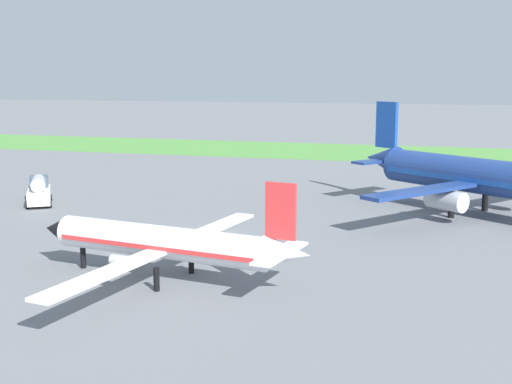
% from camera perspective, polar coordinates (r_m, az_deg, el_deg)
% --- Properties ---
extents(ground_plane, '(600.00, 600.00, 0.00)m').
position_cam_1_polar(ground_plane, '(61.48, -4.25, -3.61)').
color(ground_plane, slate).
extents(grass_taxiway_strip, '(360.00, 28.00, 0.08)m').
position_cam_1_polar(grass_taxiway_strip, '(129.31, 6.94, 3.43)').
color(grass_taxiway_strip, '#549342').
rests_on(grass_taxiway_strip, ground_plane).
extents(airplane_foreground_turboprop, '(21.65, 25.20, 7.57)m').
position_cam_1_polar(airplane_foreground_turboprop, '(47.54, -7.67, -4.23)').
color(airplane_foreground_turboprop, white).
rests_on(airplane_foreground_turboprop, ground_plane).
extents(airplane_midfield_jet, '(27.34, 27.03, 11.30)m').
position_cam_1_polar(airplane_midfield_jet, '(72.37, 18.33, 1.23)').
color(airplane_midfield_jet, navy).
rests_on(airplane_midfield_jet, ground_plane).
extents(fuel_truck_near_gate, '(5.53, 6.77, 3.29)m').
position_cam_1_polar(fuel_truck_near_gate, '(79.14, -17.89, 0.13)').
color(fuel_truck_near_gate, white).
rests_on(fuel_truck_near_gate, ground_plane).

